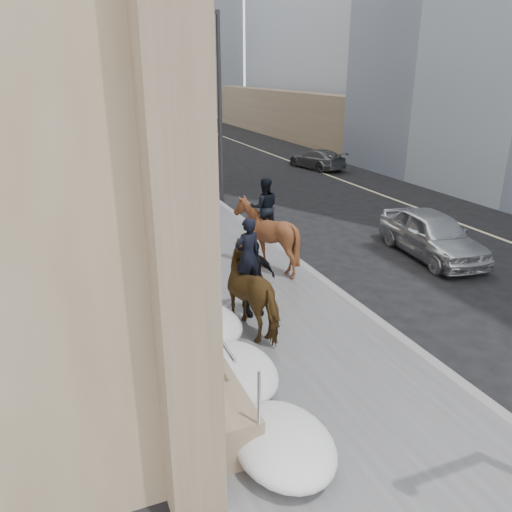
{
  "coord_description": "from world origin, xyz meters",
  "views": [
    {
      "loc": [
        -4.04,
        -7.46,
        5.71
      ],
      "look_at": [
        -0.04,
        2.48,
        1.7
      ],
      "focal_mm": 35.0,
      "sensor_mm": 36.0,
      "label": 1
    }
  ],
  "objects_px": {
    "mounted_horse_right": "(266,232)",
    "car_silver": "(432,234)",
    "mounted_horse_left": "(256,287)",
    "car_grey": "(317,159)",
    "pedestrian": "(253,278)"
  },
  "relations": [
    {
      "from": "mounted_horse_right",
      "to": "car_silver",
      "type": "bearing_deg",
      "value": -173.38
    },
    {
      "from": "mounted_horse_left",
      "to": "car_grey",
      "type": "xyz_separation_m",
      "value": [
        11.08,
        17.58,
        -0.54
      ]
    },
    {
      "from": "mounted_horse_right",
      "to": "pedestrian",
      "type": "height_order",
      "value": "mounted_horse_right"
    },
    {
      "from": "mounted_horse_left",
      "to": "mounted_horse_right",
      "type": "xyz_separation_m",
      "value": [
        1.61,
        3.27,
        0.14
      ]
    },
    {
      "from": "mounted_horse_left",
      "to": "car_grey",
      "type": "relative_size",
      "value": 0.64
    },
    {
      "from": "car_grey",
      "to": "mounted_horse_right",
      "type": "bearing_deg",
      "value": 43.91
    },
    {
      "from": "pedestrian",
      "to": "car_grey",
      "type": "relative_size",
      "value": 0.46
    },
    {
      "from": "mounted_horse_left",
      "to": "car_grey",
      "type": "bearing_deg",
      "value": -135.51
    },
    {
      "from": "pedestrian",
      "to": "car_grey",
      "type": "xyz_separation_m",
      "value": [
        10.9,
        16.91,
        -0.47
      ]
    },
    {
      "from": "mounted_horse_left",
      "to": "car_silver",
      "type": "relative_size",
      "value": 0.59
    },
    {
      "from": "mounted_horse_right",
      "to": "pedestrian",
      "type": "bearing_deg",
      "value": 75.15
    },
    {
      "from": "mounted_horse_right",
      "to": "pedestrian",
      "type": "xyz_separation_m",
      "value": [
        -1.43,
        -2.6,
        -0.21
      ]
    },
    {
      "from": "pedestrian",
      "to": "car_grey",
      "type": "distance_m",
      "value": 20.12
    },
    {
      "from": "mounted_horse_left",
      "to": "car_grey",
      "type": "distance_m",
      "value": 20.79
    },
    {
      "from": "mounted_horse_right",
      "to": "car_grey",
      "type": "height_order",
      "value": "mounted_horse_right"
    }
  ]
}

